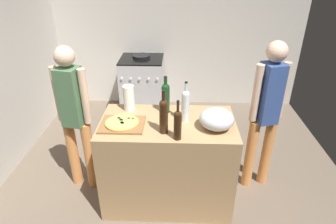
{
  "coord_description": "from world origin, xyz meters",
  "views": [
    {
      "loc": [
        0.15,
        -1.73,
        2.29
      ],
      "look_at": [
        0.06,
        0.71,
        0.99
      ],
      "focal_mm": 30.85,
      "sensor_mm": 36.0,
      "label": 1
    }
  ],
  "objects_px": {
    "mixing_bowl": "(217,119)",
    "wine_bottle_dark": "(166,97)",
    "wine_bottle_clear": "(185,104)",
    "stove": "(143,85)",
    "person_in_stripes": "(74,113)",
    "pizza": "(122,123)",
    "person_in_red": "(266,111)",
    "paper_towel_roll": "(129,98)",
    "wine_bottle_green": "(178,124)",
    "wine_bottle_amber": "(164,115)"
  },
  "relations": [
    {
      "from": "stove",
      "to": "paper_towel_roll",
      "type": "bearing_deg",
      "value": -87.05
    },
    {
      "from": "wine_bottle_amber",
      "to": "person_in_stripes",
      "type": "bearing_deg",
      "value": 158.47
    },
    {
      "from": "pizza",
      "to": "paper_towel_roll",
      "type": "bearing_deg",
      "value": 86.66
    },
    {
      "from": "wine_bottle_clear",
      "to": "mixing_bowl",
      "type": "bearing_deg",
      "value": -24.88
    },
    {
      "from": "wine_bottle_green",
      "to": "wine_bottle_clear",
      "type": "xyz_separation_m",
      "value": [
        0.07,
        0.31,
        0.02
      ]
    },
    {
      "from": "wine_bottle_green",
      "to": "wine_bottle_clear",
      "type": "relative_size",
      "value": 0.91
    },
    {
      "from": "wine_bottle_clear",
      "to": "wine_bottle_dark",
      "type": "xyz_separation_m",
      "value": [
        -0.19,
        0.17,
        -0.0
      ]
    },
    {
      "from": "paper_towel_roll",
      "to": "stove",
      "type": "relative_size",
      "value": 0.28
    },
    {
      "from": "pizza",
      "to": "wine_bottle_dark",
      "type": "height_order",
      "value": "wine_bottle_dark"
    },
    {
      "from": "wine_bottle_dark",
      "to": "stove",
      "type": "height_order",
      "value": "wine_bottle_dark"
    },
    {
      "from": "stove",
      "to": "person_in_stripes",
      "type": "distance_m",
      "value": 1.93
    },
    {
      "from": "mixing_bowl",
      "to": "person_in_red",
      "type": "distance_m",
      "value": 0.66
    },
    {
      "from": "wine_bottle_green",
      "to": "wine_bottle_clear",
      "type": "height_order",
      "value": "wine_bottle_clear"
    },
    {
      "from": "wine_bottle_amber",
      "to": "person_in_stripes",
      "type": "xyz_separation_m",
      "value": [
        -0.92,
        0.36,
        -0.2
      ]
    },
    {
      "from": "pizza",
      "to": "paper_towel_roll",
      "type": "distance_m",
      "value": 0.33
    },
    {
      "from": "pizza",
      "to": "mixing_bowl",
      "type": "height_order",
      "value": "mixing_bowl"
    },
    {
      "from": "paper_towel_roll",
      "to": "wine_bottle_green",
      "type": "height_order",
      "value": "wine_bottle_green"
    },
    {
      "from": "wine_bottle_green",
      "to": "wine_bottle_dark",
      "type": "bearing_deg",
      "value": 104.11
    },
    {
      "from": "mixing_bowl",
      "to": "wine_bottle_clear",
      "type": "xyz_separation_m",
      "value": [
        -0.28,
        0.13,
        0.08
      ]
    },
    {
      "from": "wine_bottle_green",
      "to": "pizza",
      "type": "bearing_deg",
      "value": 158.35
    },
    {
      "from": "person_in_stripes",
      "to": "wine_bottle_dark",
      "type": "bearing_deg",
      "value": 0.97
    },
    {
      "from": "paper_towel_roll",
      "to": "wine_bottle_amber",
      "type": "height_order",
      "value": "wine_bottle_amber"
    },
    {
      "from": "pizza",
      "to": "person_in_red",
      "type": "relative_size",
      "value": 0.19
    },
    {
      "from": "mixing_bowl",
      "to": "wine_bottle_clear",
      "type": "relative_size",
      "value": 0.79
    },
    {
      "from": "paper_towel_roll",
      "to": "wine_bottle_dark",
      "type": "relative_size",
      "value": 0.7
    },
    {
      "from": "pizza",
      "to": "person_in_stripes",
      "type": "distance_m",
      "value": 0.6
    },
    {
      "from": "wine_bottle_amber",
      "to": "wine_bottle_dark",
      "type": "height_order",
      "value": "wine_bottle_amber"
    },
    {
      "from": "mixing_bowl",
      "to": "wine_bottle_dark",
      "type": "relative_size",
      "value": 0.83
    },
    {
      "from": "wine_bottle_dark",
      "to": "mixing_bowl",
      "type": "bearing_deg",
      "value": -32.28
    },
    {
      "from": "pizza",
      "to": "wine_bottle_green",
      "type": "bearing_deg",
      "value": -21.65
    },
    {
      "from": "person_in_red",
      "to": "wine_bottle_clear",
      "type": "bearing_deg",
      "value": -164.11
    },
    {
      "from": "wine_bottle_amber",
      "to": "stove",
      "type": "height_order",
      "value": "wine_bottle_amber"
    },
    {
      "from": "pizza",
      "to": "stove",
      "type": "distance_m",
      "value": 2.14
    },
    {
      "from": "wine_bottle_dark",
      "to": "person_in_red",
      "type": "height_order",
      "value": "person_in_red"
    },
    {
      "from": "stove",
      "to": "person_in_stripes",
      "type": "height_order",
      "value": "person_in_stripes"
    },
    {
      "from": "mixing_bowl",
      "to": "paper_towel_roll",
      "type": "bearing_deg",
      "value": 158.46
    },
    {
      "from": "paper_towel_roll",
      "to": "person_in_stripes",
      "type": "relative_size",
      "value": 0.16
    },
    {
      "from": "wine_bottle_green",
      "to": "person_in_stripes",
      "type": "distance_m",
      "value": 1.15
    },
    {
      "from": "mixing_bowl",
      "to": "wine_bottle_amber",
      "type": "height_order",
      "value": "wine_bottle_amber"
    },
    {
      "from": "wine_bottle_amber",
      "to": "wine_bottle_green",
      "type": "bearing_deg",
      "value": -39.64
    },
    {
      "from": "pizza",
      "to": "wine_bottle_dark",
      "type": "distance_m",
      "value": 0.49
    },
    {
      "from": "mixing_bowl",
      "to": "wine_bottle_green",
      "type": "relative_size",
      "value": 0.86
    },
    {
      "from": "wine_bottle_amber",
      "to": "wine_bottle_dark",
      "type": "relative_size",
      "value": 1.07
    },
    {
      "from": "stove",
      "to": "person_in_red",
      "type": "distance_m",
      "value": 2.32
    },
    {
      "from": "paper_towel_roll",
      "to": "wine_bottle_amber",
      "type": "relative_size",
      "value": 0.65
    },
    {
      "from": "mixing_bowl",
      "to": "wine_bottle_clear",
      "type": "height_order",
      "value": "wine_bottle_clear"
    },
    {
      "from": "person_in_stripes",
      "to": "person_in_red",
      "type": "bearing_deg",
      "value": 2.47
    },
    {
      "from": "person_in_stripes",
      "to": "person_in_red",
      "type": "distance_m",
      "value": 1.94
    },
    {
      "from": "wine_bottle_dark",
      "to": "person_in_red",
      "type": "bearing_deg",
      "value": 3.84
    },
    {
      "from": "wine_bottle_green",
      "to": "stove",
      "type": "xyz_separation_m",
      "value": [
        -0.58,
        2.28,
        -0.63
      ]
    }
  ]
}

